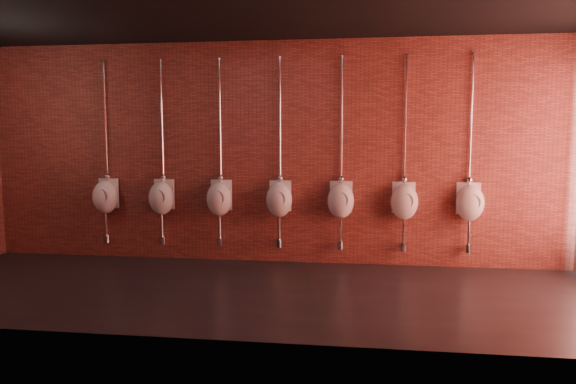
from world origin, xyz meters
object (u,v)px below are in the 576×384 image
urinal_5 (404,201)px  urinal_3 (279,199)px  urinal_1 (162,197)px  urinal_0 (105,196)px  urinal_4 (341,200)px  urinal_6 (470,202)px  urinal_2 (219,198)px

urinal_5 → urinal_3: bearing=180.0°
urinal_1 → urinal_5: same height
urinal_0 → urinal_5: (4.40, 0.00, 0.00)m
urinal_4 → urinal_6: size_ratio=1.00×
urinal_0 → urinal_4: size_ratio=1.00×
urinal_2 → urinal_4: same height
urinal_2 → urinal_5: size_ratio=1.00×
urinal_4 → urinal_6: 1.76m
urinal_0 → urinal_6: same height
urinal_1 → urinal_3: (1.76, 0.00, 0.00)m
urinal_6 → urinal_5: bearing=180.0°
urinal_1 → urinal_2: (0.88, 0.00, 0.00)m
urinal_2 → urinal_5: same height
urinal_0 → urinal_3: same height
urinal_0 → urinal_2: same height
urinal_3 → urinal_4: same height
urinal_5 → urinal_6: bearing=0.0°
urinal_3 → urinal_4: bearing=0.0°
urinal_1 → urinal_2: bearing=0.0°
urinal_3 → urinal_6: bearing=0.0°
urinal_3 → urinal_6: (2.64, 0.00, 0.00)m
urinal_2 → urinal_4: 1.76m
urinal_1 → urinal_3: bearing=0.0°
urinal_2 → urinal_5: (2.64, 0.00, 0.00)m
urinal_5 → urinal_6: (0.88, 0.00, 0.00)m
urinal_5 → urinal_0: bearing=180.0°
urinal_1 → urinal_4: (2.64, 0.00, 0.00)m
urinal_0 → urinal_6: bearing=0.0°
urinal_1 → urinal_3: size_ratio=1.00×
urinal_0 → urinal_3: (2.64, 0.00, 0.00)m
urinal_0 → urinal_1: size_ratio=1.00×
urinal_1 → urinal_4: bearing=0.0°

